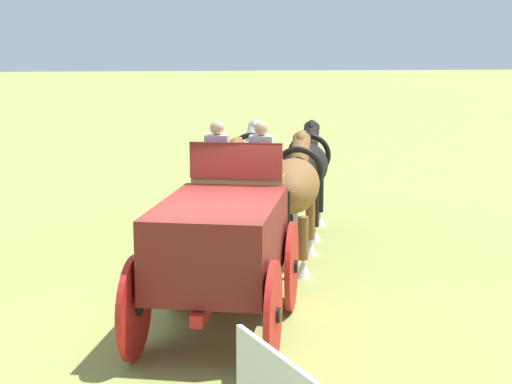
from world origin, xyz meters
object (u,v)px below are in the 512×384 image
Objects in this scene: draft_horse_lead_off at (306,167)px; draft_horse_rear_off at (294,187)px; draft_horse_rear_near at (224,192)px; draft_horse_lead_near at (246,166)px; show_wagon at (222,241)px.

draft_horse_rear_off is at bearing 163.90° from draft_horse_lead_off.
draft_horse_rear_near is at bearing 137.18° from draft_horse_lead_off.
draft_horse_lead_off reaches higher than draft_horse_lead_near.
draft_horse_rear_off reaches higher than draft_horse_rear_near.
draft_horse_rear_off is at bearing -26.38° from show_wagon.
draft_horse_lead_near is (2.86, 0.53, -0.03)m from draft_horse_rear_off.
draft_horse_lead_off reaches higher than draft_horse_rear_near.
draft_horse_rear_off is at bearing -106.94° from draft_horse_rear_near.
draft_horse_rear_near is 2.59m from draft_horse_lead_near.
show_wagon reaches higher than draft_horse_rear_near.
draft_horse_rear_near is at bearing -5.88° from show_wagon.
show_wagon reaches higher than draft_horse_lead_near.
draft_horse_rear_off is (3.26, -1.62, 0.14)m from show_wagon.
show_wagon is 1.87× the size of draft_horse_rear_off.
show_wagon is 1.91× the size of draft_horse_lead_off.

